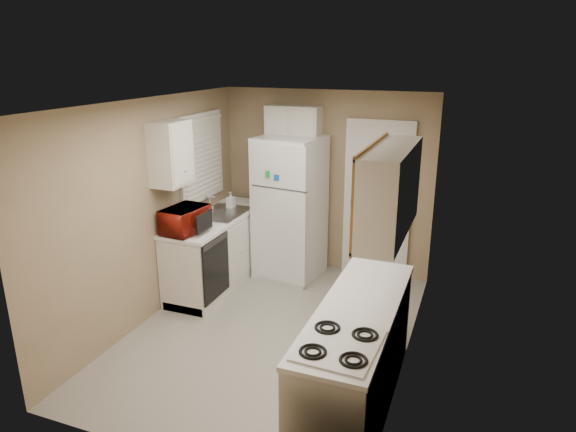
% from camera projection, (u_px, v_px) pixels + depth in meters
% --- Properties ---
extents(floor, '(3.80, 3.80, 0.00)m').
position_uv_depth(floor, '(271.00, 332.00, 5.46)').
color(floor, '#B0ACA2').
rests_on(floor, ground).
extents(ceiling, '(3.80, 3.80, 0.00)m').
position_uv_depth(ceiling, '(269.00, 102.00, 4.73)').
color(ceiling, white).
rests_on(ceiling, floor).
extents(wall_left, '(3.80, 3.80, 0.00)m').
position_uv_depth(wall_left, '(151.00, 211.00, 5.57)').
color(wall_left, '#9C8565').
rests_on(wall_left, floor).
extents(wall_right, '(3.80, 3.80, 0.00)m').
position_uv_depth(wall_right, '(413.00, 243.00, 4.62)').
color(wall_right, '#9C8565').
rests_on(wall_right, floor).
extents(wall_back, '(2.80, 2.80, 0.00)m').
position_uv_depth(wall_back, '(326.00, 182.00, 6.78)').
color(wall_back, '#9C8565').
rests_on(wall_back, floor).
extents(wall_front, '(2.80, 2.80, 0.00)m').
position_uv_depth(wall_front, '(159.00, 311.00, 3.40)').
color(wall_front, '#9C8565').
rests_on(wall_front, floor).
extents(left_counter, '(0.60, 1.80, 0.90)m').
position_uv_depth(left_counter, '(218.00, 250.00, 6.50)').
color(left_counter, silver).
rests_on(left_counter, floor).
extents(dishwasher, '(0.03, 0.58, 0.72)m').
position_uv_depth(dishwasher, '(216.00, 268.00, 5.85)').
color(dishwasher, black).
rests_on(dishwasher, floor).
extents(sink, '(0.54, 0.74, 0.16)m').
position_uv_depth(sink, '(223.00, 216.00, 6.51)').
color(sink, gray).
rests_on(sink, left_counter).
extents(microwave, '(0.55, 0.34, 0.35)m').
position_uv_depth(microwave, '(185.00, 219.00, 5.76)').
color(microwave, maroon).
rests_on(microwave, left_counter).
extents(soap_bottle, '(0.10, 0.10, 0.22)m').
position_uv_depth(soap_bottle, '(231.00, 201.00, 6.68)').
color(soap_bottle, white).
rests_on(soap_bottle, left_counter).
extents(window_blinds, '(0.10, 0.98, 1.08)m').
position_uv_depth(window_blinds, '(202.00, 157.00, 6.37)').
color(window_blinds, silver).
rests_on(window_blinds, wall_left).
extents(upper_cabinet_left, '(0.30, 0.45, 0.70)m').
position_uv_depth(upper_cabinet_left, '(171.00, 153.00, 5.53)').
color(upper_cabinet_left, silver).
rests_on(upper_cabinet_left, wall_left).
extents(refrigerator, '(0.85, 0.83, 1.84)m').
position_uv_depth(refrigerator, '(290.00, 208.00, 6.64)').
color(refrigerator, silver).
rests_on(refrigerator, floor).
extents(cabinet_over_fridge, '(0.70, 0.30, 0.40)m').
position_uv_depth(cabinet_over_fridge, '(294.00, 121.00, 6.54)').
color(cabinet_over_fridge, silver).
rests_on(cabinet_over_fridge, wall_back).
extents(interior_door, '(0.86, 0.06, 2.08)m').
position_uv_depth(interior_door, '(377.00, 201.00, 6.57)').
color(interior_door, silver).
rests_on(interior_door, floor).
extents(right_counter, '(0.60, 2.00, 0.90)m').
position_uv_depth(right_counter, '(356.00, 356.00, 4.24)').
color(right_counter, silver).
rests_on(right_counter, floor).
extents(stove, '(0.55, 0.67, 0.78)m').
position_uv_depth(stove, '(337.00, 407.00, 3.71)').
color(stove, silver).
rests_on(stove, floor).
extents(upper_cabinet_right, '(0.30, 1.20, 0.70)m').
position_uv_depth(upper_cabinet_right, '(391.00, 191.00, 4.04)').
color(upper_cabinet_right, silver).
rests_on(upper_cabinet_right, wall_right).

